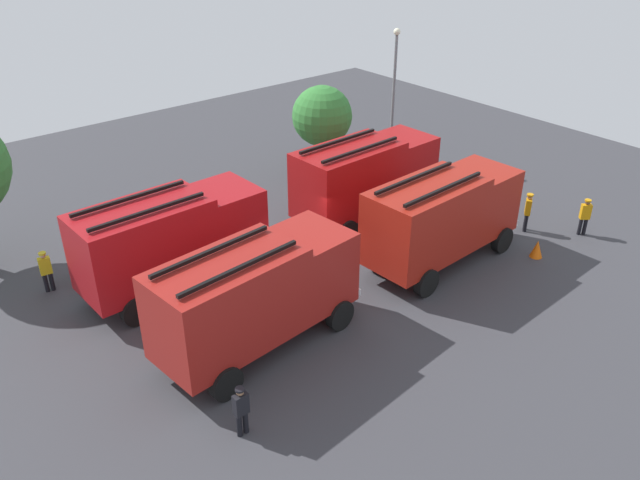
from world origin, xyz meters
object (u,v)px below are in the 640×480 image
(lamppost, at_px, (394,86))
(firefighter_3, at_px, (241,409))
(fire_truck_3, at_px, (365,175))
(firefighter_2, at_px, (585,215))
(traffic_cone_1, at_px, (537,249))
(firefighter_1, at_px, (77,258))
(traffic_cone_2, at_px, (300,262))
(firefighter_4, at_px, (528,210))
(fire_truck_0, at_px, (256,292))
(fire_truck_1, at_px, (443,215))
(tree_1, at_px, (322,116))
(fire_truck_2, at_px, (171,237))
(traffic_cone_0, at_px, (329,197))
(firefighter_0, at_px, (46,270))

(lamppost, bearing_deg, firefighter_3, -146.23)
(fire_truck_3, relative_size, firefighter_2, 4.32)
(fire_truck_3, bearing_deg, traffic_cone_1, -68.42)
(firefighter_1, height_order, firefighter_2, firefighter_2)
(firefighter_3, distance_m, traffic_cone_2, 8.88)
(firefighter_2, height_order, firefighter_3, firefighter_2)
(fire_truck_3, height_order, firefighter_4, fire_truck_3)
(fire_truck_0, relative_size, fire_truck_1, 1.01)
(traffic_cone_1, bearing_deg, fire_truck_3, 113.26)
(fire_truck_1, bearing_deg, firefighter_4, -9.50)
(fire_truck_3, relative_size, tree_1, 1.53)
(fire_truck_1, relative_size, fire_truck_3, 1.00)
(fire_truck_3, relative_size, firefighter_3, 4.40)
(traffic_cone_1, xyz_separation_m, traffic_cone_2, (-8.16, 5.40, -0.01))
(fire_truck_2, distance_m, firefighter_2, 17.54)
(traffic_cone_0, xyz_separation_m, traffic_cone_2, (-4.86, -3.90, 0.01))
(firefighter_3, bearing_deg, firefighter_0, 8.21)
(fire_truck_0, bearing_deg, fire_truck_3, 21.72)
(firefighter_2, xyz_separation_m, lamppost, (-0.16, 11.65, 3.20))
(firefighter_4, xyz_separation_m, traffic_cone_2, (-9.77, 3.74, -0.64))
(firefighter_0, height_order, traffic_cone_1, firefighter_0)
(traffic_cone_0, bearing_deg, tree_1, 55.69)
(traffic_cone_1, bearing_deg, traffic_cone_2, 146.48)
(fire_truck_1, distance_m, firefighter_0, 15.24)
(firefighter_2, relative_size, traffic_cone_0, 2.42)
(firefighter_0, xyz_separation_m, traffic_cone_1, (16.36, -10.31, -0.56))
(fire_truck_1, relative_size, firefighter_4, 4.11)
(fire_truck_0, bearing_deg, fire_truck_2, 88.45)
(firefighter_4, height_order, traffic_cone_2, firefighter_4)
(fire_truck_0, height_order, traffic_cone_1, fire_truck_0)
(firefighter_1, bearing_deg, firefighter_4, 136.84)
(fire_truck_2, distance_m, firefighter_0, 4.90)
(fire_truck_0, relative_size, traffic_cone_2, 10.35)
(firefighter_2, relative_size, traffic_cone_2, 2.36)
(firefighter_0, distance_m, firefighter_3, 10.87)
(fire_truck_2, bearing_deg, firefighter_0, 142.16)
(traffic_cone_1, relative_size, lamppost, 0.10)
(fire_truck_0, relative_size, fire_truck_2, 1.02)
(firefighter_3, bearing_deg, firefighter_1, 1.81)
(firefighter_3, xyz_separation_m, traffic_cone_1, (14.81, 0.45, -0.55))
(traffic_cone_1, distance_m, lamppost, 12.48)
(tree_1, bearing_deg, fire_truck_2, -156.97)
(fire_truck_0, xyz_separation_m, fire_truck_2, (-0.31, 5.00, 0.00))
(fire_truck_1, xyz_separation_m, traffic_cone_1, (3.44, -2.30, -1.78))
(firefighter_4, relative_size, traffic_cone_2, 2.48)
(fire_truck_0, distance_m, tree_1, 14.73)
(tree_1, distance_m, traffic_cone_1, 12.66)
(firefighter_3, distance_m, traffic_cone_1, 14.83)
(fire_truck_3, bearing_deg, lamppost, 33.94)
(firefighter_2, relative_size, traffic_cone_1, 2.27)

